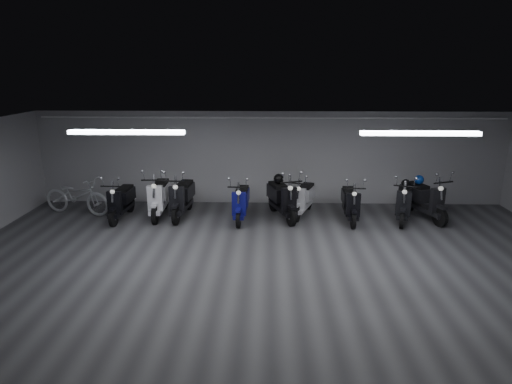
{
  "coord_description": "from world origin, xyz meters",
  "views": [
    {
      "loc": [
        -0.07,
        -7.9,
        4.01
      ],
      "look_at": [
        -0.37,
        2.5,
        1.05
      ],
      "focal_mm": 30.6,
      "sensor_mm": 36.0,
      "label": 1
    }
  ],
  "objects_px": {
    "scooter_3": "(182,191)",
    "scooter_5": "(282,193)",
    "bicycle": "(76,192)",
    "helmet_0": "(419,180)",
    "scooter_6": "(304,193)",
    "scooter_2": "(159,190)",
    "helmet_2": "(279,179)",
    "helmet_1": "(406,183)",
    "scooter_7": "(351,197)",
    "scooter_4": "(241,196)",
    "scooter_9": "(425,193)",
    "scooter_1": "(121,195)",
    "scooter_8": "(404,196)"
  },
  "relations": [
    {
      "from": "scooter_3",
      "to": "scooter_5",
      "type": "relative_size",
      "value": 1.0
    },
    {
      "from": "bicycle",
      "to": "helmet_0",
      "type": "bearing_deg",
      "value": -75.04
    },
    {
      "from": "scooter_6",
      "to": "helmet_0",
      "type": "xyz_separation_m",
      "value": [
        3.18,
        0.06,
        0.38
      ]
    },
    {
      "from": "scooter_2",
      "to": "helmet_2",
      "type": "relative_size",
      "value": 7.07
    },
    {
      "from": "helmet_1",
      "to": "scooter_7",
      "type": "bearing_deg",
      "value": -168.73
    },
    {
      "from": "scooter_4",
      "to": "scooter_9",
      "type": "distance_m",
      "value": 5.01
    },
    {
      "from": "scooter_1",
      "to": "scooter_6",
      "type": "relative_size",
      "value": 1.02
    },
    {
      "from": "scooter_2",
      "to": "helmet_2",
      "type": "height_order",
      "value": "scooter_2"
    },
    {
      "from": "scooter_2",
      "to": "scooter_1",
      "type": "bearing_deg",
      "value": -167.43
    },
    {
      "from": "scooter_5",
      "to": "scooter_4",
      "type": "bearing_deg",
      "value": 169.85
    },
    {
      "from": "scooter_8",
      "to": "scooter_9",
      "type": "relative_size",
      "value": 0.95
    },
    {
      "from": "scooter_4",
      "to": "scooter_6",
      "type": "height_order",
      "value": "scooter_4"
    },
    {
      "from": "scooter_8",
      "to": "scooter_9",
      "type": "height_order",
      "value": "scooter_9"
    },
    {
      "from": "scooter_5",
      "to": "scooter_9",
      "type": "xyz_separation_m",
      "value": [
        3.89,
        0.08,
        -0.0
      ]
    },
    {
      "from": "scooter_3",
      "to": "scooter_5",
      "type": "xyz_separation_m",
      "value": [
        2.77,
        -0.06,
        0.0
      ]
    },
    {
      "from": "scooter_8",
      "to": "helmet_1",
      "type": "height_order",
      "value": "scooter_8"
    },
    {
      "from": "scooter_3",
      "to": "scooter_7",
      "type": "bearing_deg",
      "value": 1.81
    },
    {
      "from": "scooter_2",
      "to": "scooter_3",
      "type": "distance_m",
      "value": 0.65
    },
    {
      "from": "helmet_0",
      "to": "helmet_1",
      "type": "bearing_deg",
      "value": -154.04
    },
    {
      "from": "scooter_6",
      "to": "bicycle",
      "type": "height_order",
      "value": "scooter_6"
    },
    {
      "from": "scooter_9",
      "to": "helmet_2",
      "type": "height_order",
      "value": "scooter_9"
    },
    {
      "from": "scooter_4",
      "to": "helmet_2",
      "type": "relative_size",
      "value": 6.4
    },
    {
      "from": "scooter_4",
      "to": "helmet_1",
      "type": "height_order",
      "value": "scooter_4"
    },
    {
      "from": "scooter_4",
      "to": "helmet_0",
      "type": "height_order",
      "value": "scooter_4"
    },
    {
      "from": "scooter_2",
      "to": "helmet_1",
      "type": "relative_size",
      "value": 8.44
    },
    {
      "from": "bicycle",
      "to": "helmet_1",
      "type": "xyz_separation_m",
      "value": [
        9.16,
        -0.09,
        0.34
      ]
    },
    {
      "from": "scooter_4",
      "to": "scooter_5",
      "type": "height_order",
      "value": "scooter_5"
    },
    {
      "from": "scooter_1",
      "to": "scooter_5",
      "type": "xyz_separation_m",
      "value": [
        4.4,
        0.18,
        0.07
      ]
    },
    {
      "from": "helmet_0",
      "to": "bicycle",
      "type": "bearing_deg",
      "value": -179.32
    },
    {
      "from": "scooter_1",
      "to": "scooter_4",
      "type": "relative_size",
      "value": 0.99
    },
    {
      "from": "scooter_5",
      "to": "scooter_7",
      "type": "distance_m",
      "value": 1.85
    },
    {
      "from": "scooter_4",
      "to": "scooter_5",
      "type": "distance_m",
      "value": 1.13
    },
    {
      "from": "scooter_5",
      "to": "scooter_9",
      "type": "distance_m",
      "value": 3.89
    },
    {
      "from": "helmet_0",
      "to": "scooter_7",
      "type": "bearing_deg",
      "value": -165.32
    },
    {
      "from": "scooter_1",
      "to": "helmet_2",
      "type": "relative_size",
      "value": 6.35
    },
    {
      "from": "bicycle",
      "to": "helmet_1",
      "type": "height_order",
      "value": "bicycle"
    },
    {
      "from": "bicycle",
      "to": "scooter_3",
      "type": "bearing_deg",
      "value": -78.9
    },
    {
      "from": "scooter_8",
      "to": "helmet_1",
      "type": "distance_m",
      "value": 0.39
    },
    {
      "from": "scooter_1",
      "to": "bicycle",
      "type": "height_order",
      "value": "scooter_1"
    },
    {
      "from": "scooter_9",
      "to": "bicycle",
      "type": "height_order",
      "value": "scooter_9"
    },
    {
      "from": "scooter_8",
      "to": "bicycle",
      "type": "xyz_separation_m",
      "value": [
        -9.08,
        0.34,
        -0.05
      ]
    },
    {
      "from": "scooter_7",
      "to": "bicycle",
      "type": "relative_size",
      "value": 0.89
    },
    {
      "from": "scooter_5",
      "to": "scooter_6",
      "type": "relative_size",
      "value": 1.12
    },
    {
      "from": "bicycle",
      "to": "helmet_0",
      "type": "height_order",
      "value": "bicycle"
    },
    {
      "from": "scooter_1",
      "to": "scooter_2",
      "type": "distance_m",
      "value": 1.02
    },
    {
      "from": "scooter_9",
      "to": "scooter_5",
      "type": "bearing_deg",
      "value": 160.26
    },
    {
      "from": "scooter_4",
      "to": "scooter_7",
      "type": "bearing_deg",
      "value": 3.2
    },
    {
      "from": "scooter_5",
      "to": "helmet_1",
      "type": "distance_m",
      "value": 3.38
    },
    {
      "from": "scooter_2",
      "to": "scooter_8",
      "type": "height_order",
      "value": "scooter_2"
    },
    {
      "from": "helmet_0",
      "to": "helmet_2",
      "type": "relative_size",
      "value": 0.92
    }
  ]
}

